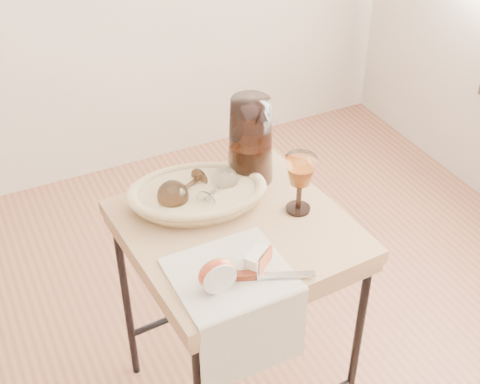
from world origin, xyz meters
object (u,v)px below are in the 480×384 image
side_table (237,318)px  goblet_lying_a (184,188)px  goblet_lying_b (217,189)px  table_knife (264,275)px  apple_half (216,274)px  bread_basket (197,196)px  pitcher (250,140)px  wine_goblet (300,184)px  tea_towel (230,274)px

side_table → goblet_lying_a: size_ratio=5.12×
goblet_lying_b → table_knife: size_ratio=0.55×
apple_half → side_table: bearing=52.7°
bread_basket → pitcher: 0.22m
wine_goblet → table_knife: 0.29m
pitcher → wine_goblet: (0.05, -0.19, -0.04)m
pitcher → table_knife: bearing=-104.3°
pitcher → wine_goblet: 0.20m
goblet_lying_a → pitcher: bearing=164.4°
goblet_lying_a → wine_goblet: 0.31m
side_table → pitcher: 0.53m
bread_basket → table_knife: size_ratio=1.51×
apple_half → table_knife: size_ratio=0.40×
bread_basket → goblet_lying_b: (0.05, -0.02, 0.02)m
bread_basket → table_knife: bread_basket is taller
wine_goblet → apple_half: (-0.32, -0.17, -0.04)m
goblet_lying_b → pitcher: bearing=-9.4°
goblet_lying_a → goblet_lying_b: size_ratio=1.14×
wine_goblet → table_knife: size_ratio=0.77×
goblet_lying_a → table_knife: (0.06, -0.35, -0.04)m
side_table → goblet_lying_b: 0.42m
tea_towel → goblet_lying_b: goblet_lying_b is taller
side_table → bread_basket: (-0.06, 0.13, 0.38)m
goblet_lying_a → pitcher: size_ratio=0.47×
bread_basket → apple_half: apple_half is taller
pitcher → goblet_lying_b: bearing=-144.5°
side_table → apple_half: bearing=-127.3°
bread_basket → goblet_lying_a: bearing=168.3°
goblet_lying_b → wine_goblet: size_ratio=0.71×
side_table → apple_half: apple_half is taller
tea_towel → bread_basket: 0.29m
bread_basket → goblet_lying_a: 0.04m
bread_basket → goblet_lying_a: size_ratio=2.42×
goblet_lying_b → wine_goblet: wine_goblet is taller
pitcher → apple_half: size_ratio=3.29×
bread_basket → wine_goblet: (0.23, -0.14, 0.06)m
side_table → wine_goblet: 0.47m
apple_half → goblet_lying_a: bearing=80.1°
side_table → table_knife: (-0.03, -0.21, 0.37)m
goblet_lying_b → apple_half: bearing=-151.5°
tea_towel → bread_basket: bearing=81.7°
apple_half → table_knife: (0.11, -0.02, -0.03)m
goblet_lying_a → wine_goblet: size_ratio=0.81×
tea_towel → goblet_lying_b: 0.29m
side_table → table_knife: table_knife is taller
bread_basket → pitcher: size_ratio=1.15×
wine_goblet → bread_basket: bearing=148.7°
goblet_lying_a → apple_half: size_ratio=1.56×
tea_towel → table_knife: bearing=-37.2°
bread_basket → pitcher: (0.19, 0.05, 0.10)m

